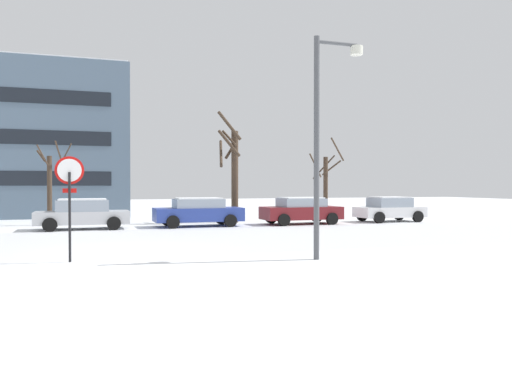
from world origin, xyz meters
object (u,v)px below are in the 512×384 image
at_px(parked_car_blue, 198,212).
at_px(parked_car_maroon, 301,210).
at_px(parked_car_white, 390,209).
at_px(parked_car_silver, 83,214).
at_px(stop_sign, 70,188).
at_px(street_lamp, 324,126).

distance_m(parked_car_blue, parked_car_maroon, 5.59).
bearing_deg(parked_car_white, parked_car_silver, 179.81).
bearing_deg(parked_car_maroon, stop_sign, -137.04).
relative_size(stop_sign, parked_car_maroon, 0.67).
xyz_separation_m(stop_sign, street_lamp, (6.85, -1.54, 1.75)).
height_order(parked_car_silver, parked_car_white, parked_car_silver).
height_order(stop_sign, parked_car_maroon, stop_sign).
height_order(parked_car_blue, parked_car_white, parked_car_blue).
xyz_separation_m(parked_car_blue, parked_car_maroon, (5.58, -0.22, -0.01)).
bearing_deg(parked_car_blue, parked_car_maroon, -2.22).
bearing_deg(parked_car_blue, parked_car_silver, -179.81).
distance_m(stop_sign, parked_car_silver, 10.70).
relative_size(stop_sign, parked_car_silver, 0.67).
distance_m(street_lamp, parked_car_blue, 12.61).
xyz_separation_m(parked_car_maroon, parked_car_white, (5.58, 0.14, -0.02)).
height_order(stop_sign, street_lamp, street_lamp).
distance_m(street_lamp, parked_car_silver, 14.27).
relative_size(street_lamp, parked_car_white, 1.60).
relative_size(street_lamp, parked_car_silver, 1.46).
xyz_separation_m(stop_sign, parked_car_blue, (5.61, 10.64, -1.27)).
bearing_deg(parked_car_silver, street_lamp, -60.71).
xyz_separation_m(stop_sign, parked_car_maroon, (11.19, 10.42, -1.28)).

